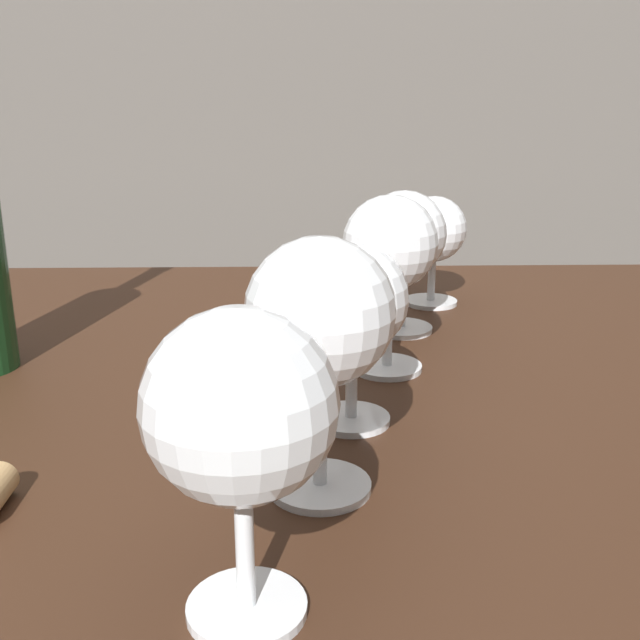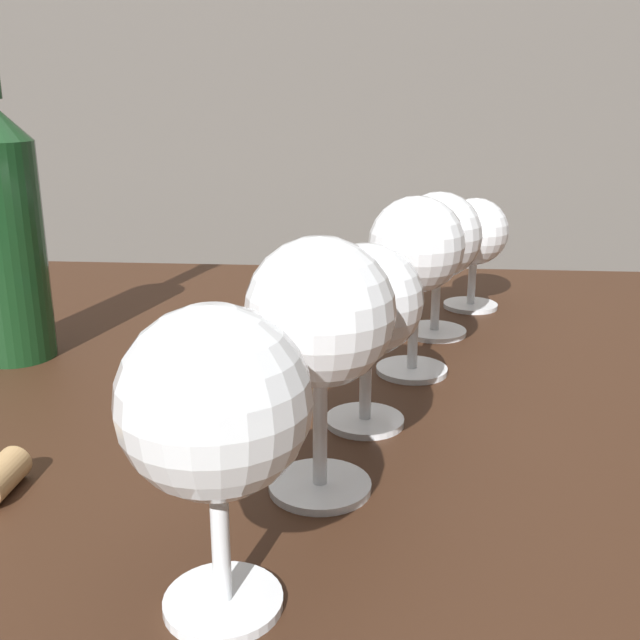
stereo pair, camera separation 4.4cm
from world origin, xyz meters
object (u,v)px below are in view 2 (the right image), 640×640
Objects in this scene: wine_glass_cabernet at (215,408)px; wine_bottle at (2,225)px; wine_glass_rose at (367,302)px; wine_glass_white at (320,316)px; wine_glass_merlot at (416,248)px; wine_glass_port at (439,239)px; cork at (0,477)px; wine_glass_chardonnay at (475,234)px.

wine_glass_cabernet is 0.43m from wine_bottle.
wine_glass_cabernet reaches higher than wine_glass_rose.
wine_glass_cabernet is at bearing -108.41° from wine_glass_white.
wine_bottle is (-0.27, 0.34, 0.02)m from wine_glass_cabernet.
wine_glass_white is at bearing -104.70° from wine_glass_rose.
wine_glass_merlot reaches higher than wine_glass_cabernet.
cork is (-0.29, -0.34, -0.09)m from wine_glass_port.
wine_glass_rose is 0.23m from wine_glass_port.
wine_glass_cabernet is 0.46m from wine_glass_port.
wine_glass_cabernet is at bearing -51.78° from wine_bottle.
wine_bottle is (-0.30, 0.22, 0.01)m from wine_glass_white.
wine_glass_port is at bearing 76.33° from wine_glass_merlot.
wine_glass_rose is 0.35m from wine_glass_chardonnay.
wine_glass_cabernet is 1.21× the size of wine_glass_chardonnay.
wine_glass_chardonnay is at bearing 70.54° from wine_glass_merlot.
wine_glass_chardonnay is 0.49m from wine_bottle.
wine_glass_cabernet is 0.21m from cork.
wine_glass_chardonnay reaches higher than cork.
cork is (-0.22, -0.12, -0.08)m from wine_glass_rose.
wine_glass_merlot is at bearing 72.66° from wine_glass_white.
wine_glass_merlot is (0.07, 0.21, -0.00)m from wine_glass_white.
wine_glass_cabernet is at bearing -108.42° from wine_glass_chardonnay.
wine_glass_port is 0.41m from wine_bottle.
wine_glass_chardonnay is at bearing 52.66° from cork.
wine_glass_chardonnay is 0.56m from cork.
cork is at bearing -130.30° from wine_glass_port.
wine_glass_white reaches higher than wine_glass_merlot.
wine_glass_white reaches higher than wine_glass_rose.
wine_glass_cabernet is 1.04× the size of wine_glass_port.
wine_glass_merlot is 3.74× the size of cork.
wine_glass_white is 0.22m from cork.
wine_bottle reaches higher than wine_glass_chardonnay.
wine_glass_port is (0.09, 0.32, -0.02)m from wine_glass_white.
wine_glass_white is 0.45m from wine_glass_chardonnay.
wine_glass_merlot is 0.23m from wine_glass_chardonnay.
wine_glass_merlot is at bearing 72.28° from wine_glass_cabernet.
wine_glass_white is 0.51× the size of wine_bottle.
wine_glass_chardonnay is at bearing 71.58° from wine_glass_white.
wine_glass_cabernet is 1.11× the size of wine_glass_rose.
wine_glass_cabernet reaches higher than wine_glass_chardonnay.
wine_glass_rose is at bearing 73.30° from wine_glass_cabernet.
wine_glass_merlot reaches higher than wine_glass_chardonnay.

